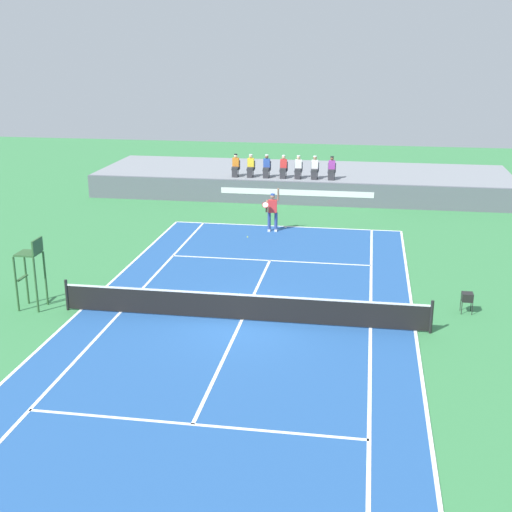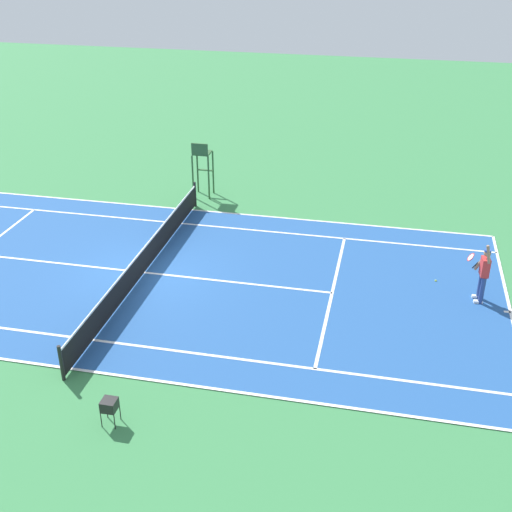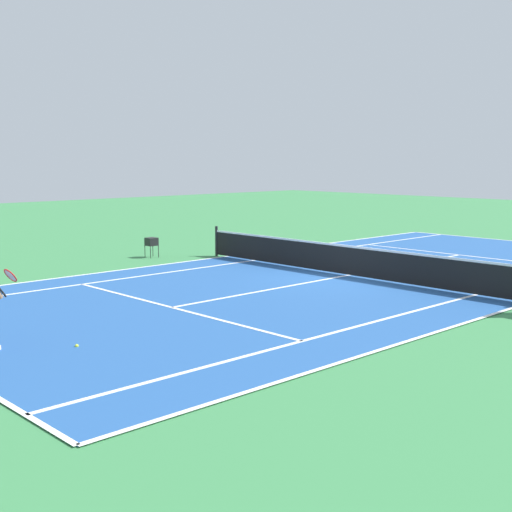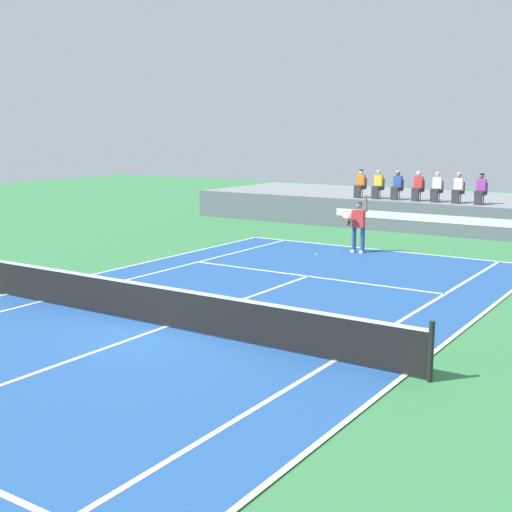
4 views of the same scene
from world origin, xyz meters
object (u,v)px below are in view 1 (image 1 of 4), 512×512
Objects in this scene: spectator_seated_0 at (236,166)px; spectator_seated_4 at (298,167)px; tennis_ball at (248,237)px; spectator_seated_3 at (283,167)px; umpire_chair at (31,264)px; tennis_player at (272,211)px; spectator_seated_5 at (315,168)px; spectator_seated_2 at (267,167)px; spectator_seated_1 at (251,166)px; spectator_seated_6 at (332,168)px; ball_hopper at (467,297)px.

spectator_seated_4 is at bearing 0.00° from spectator_seated_0.
spectator_seated_4 is 8.29m from tennis_ball.
umpire_chair is at bearing -109.51° from spectator_seated_3.
tennis_player is (-0.51, -6.65, -0.90)m from spectator_seated_4.
spectator_seated_3 is 18.60× the size of tennis_ball.
spectator_seated_4 is 0.91m from spectator_seated_5.
spectator_seated_0 reaches higher than tennis_ball.
spectator_seated_4 reaches higher than tennis_ball.
spectator_seated_2 is at bearing 92.22° from tennis_ball.
tennis_player is (0.32, -6.65, -0.90)m from spectator_seated_3.
spectator_seated_1 is (0.86, 0.00, 0.00)m from spectator_seated_0.
spectator_seated_3 is 6.72m from tennis_player.
spectator_seated_5 is at bearing 65.62° from umpire_chair.
umpire_chair is at bearing -101.30° from spectator_seated_0.
tennis_player is at bearing -109.55° from spectator_seated_6.
spectator_seated_3 and spectator_seated_6 have the same top height.
umpire_chair is (-5.29, -17.63, -0.34)m from spectator_seated_2.
spectator_seated_5 is (1.74, 0.00, 0.00)m from spectator_seated_3.
tennis_ball is (-1.48, -7.94, -1.86)m from spectator_seated_4.
tennis_player is at bearing 53.19° from tennis_ball.
umpire_chair reaches higher than tennis_ball.
spectator_seated_1 and spectator_seated_3 have the same top height.
spectator_seated_0 and spectator_seated_3 have the same top height.
spectator_seated_6 is at bearing 63.14° from umpire_chair.
spectator_seated_3 is at bearing 117.25° from ball_hopper.
spectator_seated_4 is at bearing 180.00° from spectator_seated_6.
spectator_seated_3 and spectator_seated_5 have the same top height.
spectator_seated_0 is at bearing 124.53° from ball_hopper.
spectator_seated_6 is (0.94, 0.00, 0.00)m from spectator_seated_5.
spectator_seated_5 reaches higher than tennis_player.
ball_hopper is (10.82, -15.73, -1.33)m from spectator_seated_0.
spectator_seated_1 is at bearing 122.34° from ball_hopper.
spectator_seated_0 and spectator_seated_5 have the same top height.
spectator_seated_0 and spectator_seated_6 have the same top height.
spectator_seated_3 reaches higher than tennis_ball.
umpire_chair is at bearing -116.86° from spectator_seated_6.
spectator_seated_4 reaches higher than ball_hopper.
spectator_seated_4 is (1.79, 0.00, 0.00)m from spectator_seated_2.
tennis_ball is at bearing -94.65° from spectator_seated_3.
ball_hopper is (9.96, -15.73, -1.33)m from spectator_seated_1.
spectator_seated_0 is 18.60× the size of tennis_ball.
spectator_seated_6 is 18.60× the size of tennis_ball.
spectator_seated_6 is at bearing 109.00° from ball_hopper.
spectator_seated_0 is 0.52× the size of umpire_chair.
spectator_seated_5 is (0.91, 0.00, 0.00)m from spectator_seated_4.
spectator_seated_5 is 6.86m from tennis_player.
spectator_seated_1 is 4.54m from spectator_seated_6.
ball_hopper is at bearing -55.47° from spectator_seated_0.
tennis_ball is 11.72m from ball_hopper.
spectator_seated_3 is at bearing 0.00° from spectator_seated_0.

